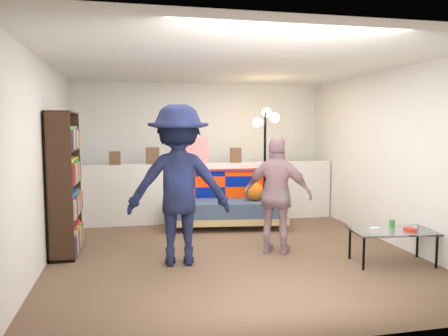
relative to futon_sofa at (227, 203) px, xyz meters
name	(u,v)px	position (x,y,z in m)	size (l,w,h in m)	color
ground	(230,251)	(-0.27, -1.41, -0.38)	(5.00, 5.00, 0.00)	brown
room_shell	(223,123)	(-0.27, -0.93, 1.30)	(4.60, 5.05, 2.45)	silver
half_wall_ledge	(207,193)	(-0.27, 0.39, 0.12)	(4.45, 0.15, 1.00)	silver
ledge_decor	(193,153)	(-0.50, 0.37, 0.80)	(2.97, 0.02, 0.45)	brown
futon_sofa	(227,203)	(0.00, 0.00, 0.00)	(1.98, 1.13, 0.81)	tan
bookshelf	(64,188)	(-2.35, -1.05, 0.47)	(0.30, 0.90, 1.80)	black
coffee_table	(393,232)	(1.49, -2.32, 0.00)	(1.02, 0.64, 0.50)	black
floor_lamp	(266,142)	(0.64, 0.00, 0.99)	(0.39, 0.36, 1.92)	black
person_left	(179,185)	(-0.98, -1.77, 0.56)	(1.21, 0.69, 1.87)	black
person_right	(277,195)	(0.29, -1.61, 0.37)	(0.88, 0.36, 1.49)	#CE8597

